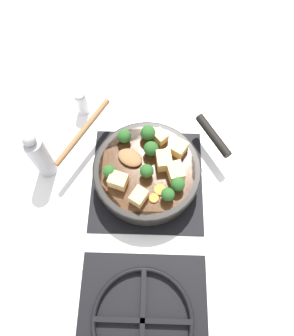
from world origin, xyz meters
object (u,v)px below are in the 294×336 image
object	(u,v)px
skillet_pan	(148,172)
wooden_spoon	(103,142)
pepper_mill	(40,156)
salt_shaker	(82,102)

from	to	relation	value
skillet_pan	wooden_spoon	distance (m)	0.14
wooden_spoon	pepper_mill	distance (m)	0.17
pepper_mill	salt_shaker	xyz separation A→B (m)	(-0.08, -0.20, -0.04)
pepper_mill	salt_shaker	distance (m)	0.22
wooden_spoon	skillet_pan	bearing A→B (deg)	150.96
pepper_mill	salt_shaker	world-z (taller)	pepper_mill
salt_shaker	wooden_spoon	bearing A→B (deg)	117.42
skillet_pan	salt_shaker	distance (m)	0.31
wooden_spoon	salt_shaker	xyz separation A→B (m)	(0.08, -0.16, -0.05)
pepper_mill	salt_shaker	size ratio (longest dim) A/B	2.18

